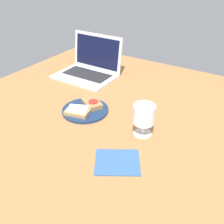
{
  "coord_description": "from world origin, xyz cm",
  "views": [
    {
      "loc": [
        55.91,
        -80.65,
        63.89
      ],
      "look_at": [
        8.7,
        -5.65,
        8.0
      ],
      "focal_mm": 40.0,
      "sensor_mm": 36.0,
      "label": 1
    }
  ],
  "objects_px": {
    "sandwich_with_tomato": "(92,103)",
    "sandwich_with_cheese": "(78,111)",
    "napkin": "(117,162)",
    "laptop": "(90,67)",
    "plate": "(85,110)",
    "wine_glass": "(144,115)"
  },
  "relations": [
    {
      "from": "sandwich_with_tomato",
      "to": "wine_glass",
      "type": "xyz_separation_m",
      "value": [
        0.29,
        -0.06,
        0.07
      ]
    },
    {
      "from": "laptop",
      "to": "sandwich_with_tomato",
      "type": "bearing_deg",
      "value": -51.89
    },
    {
      "from": "sandwich_with_cheese",
      "to": "napkin",
      "type": "bearing_deg",
      "value": -28.29
    },
    {
      "from": "sandwich_with_cheese",
      "to": "laptop",
      "type": "relative_size",
      "value": 0.35
    },
    {
      "from": "plate",
      "to": "napkin",
      "type": "xyz_separation_m",
      "value": [
        0.3,
        -0.21,
        -0.0
      ]
    },
    {
      "from": "plate",
      "to": "napkin",
      "type": "relative_size",
      "value": 1.37
    },
    {
      "from": "wine_glass",
      "to": "napkin",
      "type": "xyz_separation_m",
      "value": [
        -0.0,
        -0.19,
        -0.09
      ]
    },
    {
      "from": "sandwich_with_tomato",
      "to": "wine_glass",
      "type": "bearing_deg",
      "value": -11.38
    },
    {
      "from": "sandwich_with_cheese",
      "to": "laptop",
      "type": "xyz_separation_m",
      "value": [
        -0.22,
        0.39,
        0.02
      ]
    },
    {
      "from": "laptop",
      "to": "wine_glass",
      "type": "bearing_deg",
      "value": -34.35
    },
    {
      "from": "sandwich_with_tomato",
      "to": "laptop",
      "type": "distance_m",
      "value": 0.39
    },
    {
      "from": "sandwich_with_cheese",
      "to": "wine_glass",
      "type": "relative_size",
      "value": 0.9
    },
    {
      "from": "sandwich_with_cheese",
      "to": "wine_glass",
      "type": "xyz_separation_m",
      "value": [
        0.31,
        0.03,
        0.06
      ]
    },
    {
      "from": "napkin",
      "to": "wine_glass",
      "type": "bearing_deg",
      "value": 89.57
    },
    {
      "from": "sandwich_with_tomato",
      "to": "wine_glass",
      "type": "relative_size",
      "value": 0.94
    },
    {
      "from": "plate",
      "to": "napkin",
      "type": "height_order",
      "value": "plate"
    },
    {
      "from": "napkin",
      "to": "plate",
      "type": "bearing_deg",
      "value": 145.08
    },
    {
      "from": "sandwich_with_tomato",
      "to": "sandwich_with_cheese",
      "type": "bearing_deg",
      "value": -98.8
    },
    {
      "from": "napkin",
      "to": "sandwich_with_tomato",
      "type": "bearing_deg",
      "value": 139.09
    },
    {
      "from": "plate",
      "to": "napkin",
      "type": "bearing_deg",
      "value": -34.92
    },
    {
      "from": "plate",
      "to": "laptop",
      "type": "height_order",
      "value": "laptop"
    },
    {
      "from": "sandwich_with_tomato",
      "to": "sandwich_with_cheese",
      "type": "relative_size",
      "value": 1.05
    }
  ]
}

